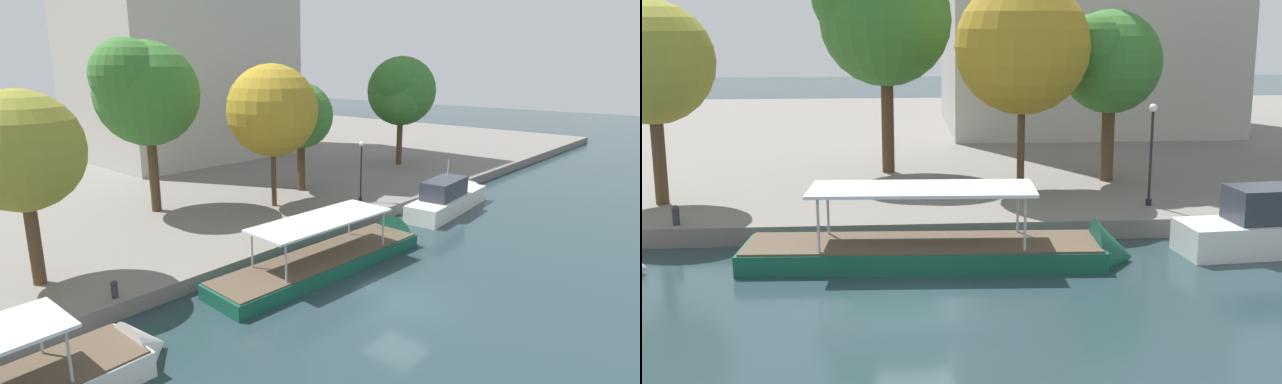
{
  "view_description": "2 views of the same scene",
  "coord_description": "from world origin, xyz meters",
  "views": [
    {
      "loc": [
        -18.18,
        -11.65,
        10.68
      ],
      "look_at": [
        5.84,
        10.26,
        2.45
      ],
      "focal_mm": 28.09,
      "sensor_mm": 36.0,
      "label": 1
    },
    {
      "loc": [
        -0.36,
        -23.27,
        8.76
      ],
      "look_at": [
        2.14,
        8.41,
        1.99
      ],
      "focal_mm": 44.79,
      "sensor_mm": 36.0,
      "label": 2
    }
  ],
  "objects": [
    {
      "name": "tree_1",
      "position": [
        24.42,
        16.47,
        8.25
      ],
      "size": [
        7.15,
        6.82,
        10.83
      ],
      "color": "#4C3823",
      "rests_on": "dock_promenade"
    },
    {
      "name": "dock_promenade",
      "position": [
        0.0,
        35.43,
        0.4
      ],
      "size": [
        120.0,
        55.0,
        0.8
      ],
      "primitive_type": "cube",
      "color": "slate",
      "rests_on": "ground_plane"
    },
    {
      "name": "tree_2",
      "position": [
        -11.24,
        12.63,
        6.9
      ],
      "size": [
        5.4,
        5.4,
        8.97
      ],
      "color": "#4C3823",
      "rests_on": "dock_promenade"
    },
    {
      "name": "tour_boat_1",
      "position": [
        1.7,
        5.15,
        0.33
      ],
      "size": [
        14.55,
        3.8,
        4.13
      ],
      "rotation": [
        0.0,
        0.0,
        -0.05
      ],
      "color": "#14513D",
      "rests_on": "ground_plane"
    },
    {
      "name": "tree_3",
      "position": [
        5.65,
        14.48,
        7.49
      ],
      "size": [
        6.41,
        6.42,
        10.06
      ],
      "color": "#4C3823",
      "rests_on": "dock_promenade"
    },
    {
      "name": "mooring_bollard_0",
      "position": [
        -9.36,
        8.57,
        1.23
      ],
      "size": [
        0.32,
        0.32,
        0.81
      ],
      "color": "#2D2D33",
      "rests_on": "dock_promenade"
    },
    {
      "name": "tree_0",
      "position": [
        10.14,
        16.14,
        6.94
      ],
      "size": [
        5.21,
        5.2,
        8.63
      ],
      "color": "#4C3823",
      "rests_on": "dock_promenade"
    },
    {
      "name": "lamp_post",
      "position": [
        10.62,
        10.51,
        3.35
      ],
      "size": [
        0.35,
        0.35,
        4.52
      ],
      "color": "black",
      "rests_on": "dock_promenade"
    },
    {
      "name": "ground_plane",
      "position": [
        0.0,
        0.0,
        0.0
      ],
      "size": [
        220.0,
        220.0,
        0.0
      ],
      "primitive_type": "plane",
      "color": "#23383D"
    },
    {
      "name": "motor_yacht_2",
      "position": [
        15.55,
        5.76,
        0.73
      ],
      "size": [
        10.72,
        3.3,
        4.73
      ],
      "rotation": [
        0.0,
        0.0,
        0.09
      ],
      "color": "silver",
      "rests_on": "ground_plane"
    },
    {
      "name": "tree_4",
      "position": [
        -1.34,
        19.4,
        8.96
      ],
      "size": [
        7.27,
        6.93,
        11.64
      ],
      "color": "#4C3823",
      "rests_on": "dock_promenade"
    }
  ]
}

